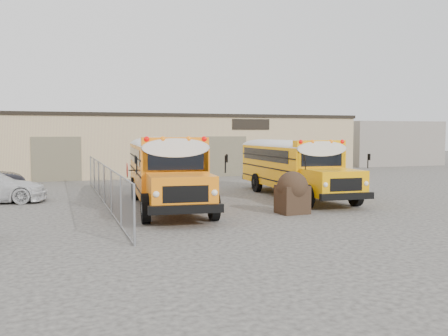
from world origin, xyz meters
name	(u,v)px	position (x,y,z in m)	size (l,w,h in m)	color
ground	(251,207)	(0.00, 0.00, 0.00)	(120.00, 120.00, 0.00)	#312F2D
warehouse	(160,144)	(0.00, 19.99, 2.37)	(30.20, 10.20, 4.67)	#C9B77C
chainlink_fence	(104,184)	(-6.00, 3.00, 0.90)	(0.07, 18.07, 1.81)	gray
distant_building_right	(379,143)	(24.00, 24.00, 2.20)	(10.00, 8.00, 4.40)	gray
school_bus_left	(152,158)	(-2.83, 8.19, 1.80)	(3.76, 10.84, 3.12)	orange
school_bus_right	(253,157)	(3.73, 9.06, 1.70)	(2.95, 10.16, 2.95)	#FFA806
tarp_bundle	(292,192)	(0.91, -2.17, 0.87)	(1.25, 1.25, 1.71)	black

